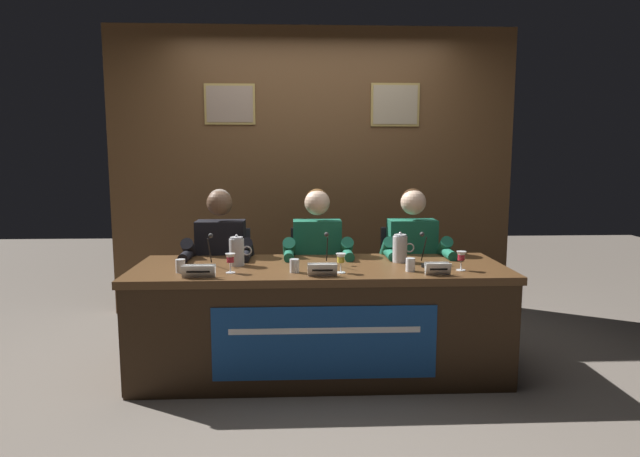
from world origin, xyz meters
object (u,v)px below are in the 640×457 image
at_px(juice_glass_left, 230,259).
at_px(water_pitcher_left_side, 237,251).
at_px(nameplate_right, 438,269).
at_px(water_cup_right, 410,265).
at_px(microphone_right, 425,255).
at_px(panelist_center, 318,258).
at_px(panelist_left, 220,259).
at_px(juice_glass_center, 341,259).
at_px(panelist_right, 414,257).
at_px(nameplate_left, 199,271).
at_px(juice_glass_right, 461,257).
at_px(chair_left, 224,289).
at_px(chair_center, 317,288).
at_px(chair_right, 408,287).
at_px(microphone_center, 327,255).
at_px(microphone_left, 209,257).
at_px(water_pitcher_right_side, 400,248).
at_px(nameplate_center, 322,270).
at_px(water_cup_center, 294,266).
at_px(water_cup_left, 180,267).
at_px(conference_table, 321,304).

height_order(juice_glass_left, water_pitcher_left_side, water_pitcher_left_side).
height_order(juice_glass_left, nameplate_right, juice_glass_left).
xyz_separation_m(water_cup_right, microphone_right, (0.13, 0.17, 0.04)).
bearing_deg(panelist_center, microphone_right, -32.73).
distance_m(panelist_left, juice_glass_center, 1.06).
height_order(panelist_right, water_cup_right, panelist_right).
distance_m(panelist_left, nameplate_left, 0.74).
bearing_deg(nameplate_right, juice_glass_right, 34.75).
distance_m(juice_glass_center, juice_glass_right, 0.78).
relative_size(juice_glass_left, panelist_right, 0.10).
bearing_deg(microphone_right, juice_glass_left, -172.74).
relative_size(chair_left, chair_center, 1.00).
xyz_separation_m(juice_glass_left, chair_right, (1.29, 0.81, -0.39)).
xyz_separation_m(chair_left, microphone_center, (0.77, -0.62, 0.38)).
bearing_deg(nameplate_right, chair_center, 127.54).
xyz_separation_m(nameplate_left, microphone_left, (0.02, 0.29, 0.03)).
distance_m(juice_glass_right, water_pitcher_right_side, 0.45).
height_order(chair_center, panelist_center, panelist_center).
bearing_deg(panelist_center, nameplate_center, -90.08).
relative_size(panelist_center, nameplate_center, 6.76).
bearing_deg(nameplate_right, chair_right, 89.26).
relative_size(microphone_center, microphone_right, 1.00).
bearing_deg(water_pitcher_right_side, water_cup_center, -157.63).
height_order(water_cup_left, panelist_center, panelist_center).
bearing_deg(panelist_left, microphone_center, -28.83).
relative_size(water_cup_left, water_cup_right, 1.00).
bearing_deg(juice_glass_left, chair_right, 31.94).
bearing_deg(water_cup_right, nameplate_left, -174.77).
distance_m(chair_left, water_cup_left, 0.87).
height_order(panelist_left, nameplate_left, panelist_left).
xyz_separation_m(panelist_left, water_cup_left, (-0.16, -0.59, 0.07)).
bearing_deg(microphone_center, water_cup_left, -170.22).
bearing_deg(microphone_center, juice_glass_center, -71.18).
bearing_deg(juice_glass_center, microphone_right, 18.36).
xyz_separation_m(panelist_center, water_pitcher_right_side, (0.56, -0.31, 0.12)).
bearing_deg(conference_table, microphone_center, 60.70).
xyz_separation_m(nameplate_center, water_cup_right, (0.57, 0.11, -0.00)).
distance_m(conference_table, panelist_left, 0.91).
bearing_deg(juice_glass_left, chair_left, 100.72).
height_order(chair_right, panelist_right, panelist_right).
height_order(panelist_left, water_cup_right, panelist_left).
distance_m(chair_left, panelist_left, 0.34).
distance_m(microphone_center, water_pitcher_left_side, 0.60).
xyz_separation_m(chair_left, microphone_left, (-0.00, -0.64, 0.38)).
xyz_separation_m(nameplate_center, water_pitcher_right_side, (0.56, 0.41, 0.05)).
relative_size(panelist_left, water_cup_left, 14.30).
bearing_deg(nameplate_right, panelist_left, 153.13).
bearing_deg(juice_glass_center, nameplate_right, -8.61).
xyz_separation_m(chair_center, juice_glass_right, (0.90, -0.80, 0.39)).
xyz_separation_m(chair_center, nameplate_center, (-0.00, -0.92, 0.34)).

